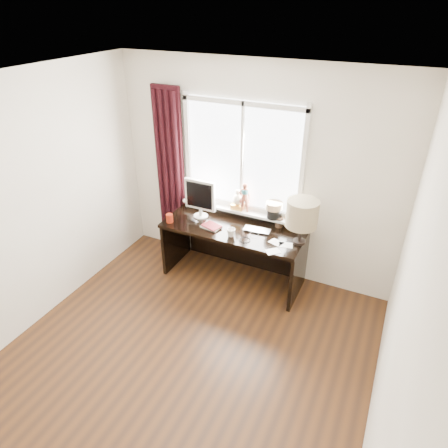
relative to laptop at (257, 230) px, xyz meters
The scene contains 18 objects.
floor 1.84m from the laptop, 96.38° to the right, with size 3.50×4.00×0.00m, color #4D2B13.
ceiling 2.48m from the laptop, 96.38° to the right, with size 3.50×4.00×0.00m, color white.
wall_back 0.66m from the laptop, 118.78° to the left, with size 3.50×2.60×0.00m, color beige.
wall_left 2.61m from the laptop, 139.36° to the right, with size 4.00×2.60×0.00m, color beige.
wall_right 2.34m from the laptop, 46.73° to the right, with size 4.00×2.60×0.00m, color beige.
laptop is the anchor object (origin of this frame).
mug 0.33m from the laptop, 134.73° to the right, with size 0.10×0.10×0.10m, color white.
red_cup 1.07m from the laptop, 166.12° to the right, with size 0.08×0.08×0.11m, color maroon.
window 0.70m from the laptop, 137.83° to the left, with size 1.52×0.22×1.40m.
curtain 1.39m from the laptop, 169.48° to the left, with size 0.38×0.09×2.25m.
desk 0.39m from the laptop, 167.18° to the left, with size 1.70×0.70×0.75m.
monitor 0.81m from the laptop, behind, with size 0.40×0.18×0.49m.
notebook_stack 0.55m from the laptop, 163.72° to the right, with size 0.25×0.21×0.03m.
brush_holder 0.29m from the laptop, 46.76° to the left, with size 0.09×0.09×0.25m.
icon_frame 0.38m from the laptop, 39.60° to the left, with size 0.10×0.04×0.13m.
table_lamp 0.62m from the laptop, ahead, with size 0.35×0.35×0.52m.
loose_papers 0.39m from the laptop, 32.32° to the right, with size 0.29×0.36×0.00m.
desk_cables 0.11m from the laptop, 92.13° to the right, with size 0.24×0.41×0.01m.
Camera 1 is at (1.55, -2.13, 3.15)m, focal length 32.00 mm.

